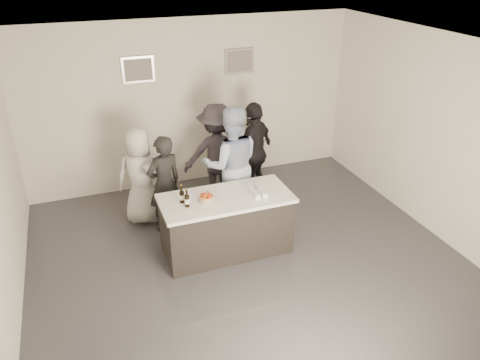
{
  "coord_description": "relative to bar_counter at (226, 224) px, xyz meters",
  "views": [
    {
      "loc": [
        -2.0,
        -4.92,
        4.07
      ],
      "look_at": [
        0.0,
        0.5,
        1.15
      ],
      "focal_mm": 35.0,
      "sensor_mm": 36.0,
      "label": 1
    }
  ],
  "objects": [
    {
      "name": "ceiling",
      "position": [
        0.2,
        -0.54,
        2.55
      ],
      "size": [
        6.0,
        6.0,
        0.0
      ],
      "primitive_type": "plane",
      "rotation": [
        3.14,
        0.0,
        0.0
      ],
      "color": "white"
    },
    {
      "name": "wall_back",
      "position": [
        0.2,
        2.46,
        1.05
      ],
      "size": [
        6.0,
        0.04,
        3.0
      ],
      "primitive_type": "cube",
      "color": "silver",
      "rests_on": "ground"
    },
    {
      "name": "candles",
      "position": [
        -0.34,
        -0.31,
        0.45
      ],
      "size": [
        0.24,
        0.08,
        0.01
      ],
      "primitive_type": "cube",
      "color": "pink",
      "rests_on": "bar_counter"
    },
    {
      "name": "beer_bottle_a",
      "position": [
        -0.61,
        0.06,
        0.58
      ],
      "size": [
        0.07,
        0.07,
        0.26
      ],
      "primitive_type": "cylinder",
      "color": "black",
      "rests_on": "bar_counter"
    },
    {
      "name": "person_guest_left",
      "position": [
        -0.98,
        1.28,
        0.35
      ],
      "size": [
        0.89,
        0.7,
        1.59
      ],
      "primitive_type": "imported",
      "rotation": [
        0.0,
        0.0,
        2.87
      ],
      "color": "silver",
      "rests_on": "ground"
    },
    {
      "name": "person_guest_back",
      "position": [
        0.35,
        1.49,
        0.43
      ],
      "size": [
        1.27,
        0.91,
        1.77
      ],
      "primitive_type": "imported",
      "rotation": [
        0.0,
        0.0,
        2.9
      ],
      "color": "#312C34",
      "rests_on": "ground"
    },
    {
      "name": "person_main_black",
      "position": [
        -0.69,
        0.91,
        0.34
      ],
      "size": [
        0.67,
        0.55,
        1.57
      ],
      "primitive_type": "imported",
      "rotation": [
        0.0,
        0.0,
        3.48
      ],
      "color": "black",
      "rests_on": "ground"
    },
    {
      "name": "beer_bottle_b",
      "position": [
        -0.58,
        -0.07,
        0.58
      ],
      "size": [
        0.07,
        0.07,
        0.26
      ],
      "primitive_type": "cylinder",
      "color": "black",
      "rests_on": "bar_counter"
    },
    {
      "name": "wall_right",
      "position": [
        3.2,
        -0.54,
        1.05
      ],
      "size": [
        0.04,
        6.0,
        3.0
      ],
      "primitive_type": "cube",
      "color": "silver",
      "rests_on": "ground"
    },
    {
      "name": "picture_left",
      "position": [
        -0.7,
        2.43,
        1.75
      ],
      "size": [
        0.54,
        0.04,
        0.44
      ],
      "primitive_type": "cube",
      "color": "#B2B2B7",
      "rests_on": "wall_back"
    },
    {
      "name": "person_main_blue",
      "position": [
        0.38,
        0.85,
        0.51
      ],
      "size": [
        1.05,
        0.88,
        1.92
      ],
      "primitive_type": "imported",
      "rotation": [
        0.0,
        0.0,
        2.96
      ],
      "color": "#AFC2E6",
      "rests_on": "ground"
    },
    {
      "name": "bar_counter",
      "position": [
        0.0,
        0.0,
        0.0
      ],
      "size": [
        1.86,
        0.86,
        0.9
      ],
      "primitive_type": "cube",
      "color": "white",
      "rests_on": "ground"
    },
    {
      "name": "person_guest_right",
      "position": [
        0.98,
        1.36,
        0.43
      ],
      "size": [
        1.07,
        1.0,
        1.77
      ],
      "primitive_type": "imported",
      "rotation": [
        0.0,
        0.0,
        3.84
      ],
      "color": "black",
      "rests_on": "ground"
    },
    {
      "name": "cake",
      "position": [
        -0.3,
        -0.03,
        0.49
      ],
      "size": [
        0.2,
        0.2,
        0.08
      ],
      "primitive_type": "cylinder",
      "color": "orange",
      "rests_on": "bar_counter"
    },
    {
      "name": "wall_front",
      "position": [
        0.2,
        -3.54,
        1.05
      ],
      "size": [
        6.0,
        0.04,
        3.0
      ],
      "primitive_type": "cube",
      "color": "silver",
      "rests_on": "ground"
    },
    {
      "name": "tumbler_cluster",
      "position": [
        0.45,
        -0.05,
        0.49
      ],
      "size": [
        0.19,
        0.4,
        0.08
      ],
      "primitive_type": "cube",
      "color": "orange",
      "rests_on": "bar_counter"
    },
    {
      "name": "floor",
      "position": [
        0.2,
        -0.54,
        -0.45
      ],
      "size": [
        6.0,
        6.0,
        0.0
      ],
      "primitive_type": "plane",
      "color": "#3D3D42",
      "rests_on": "ground"
    },
    {
      "name": "picture_right",
      "position": [
        1.1,
        2.43,
        1.75
      ],
      "size": [
        0.54,
        0.04,
        0.44
      ],
      "primitive_type": "cube",
      "color": "#B2B2B7",
      "rests_on": "wall_back"
    }
  ]
}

